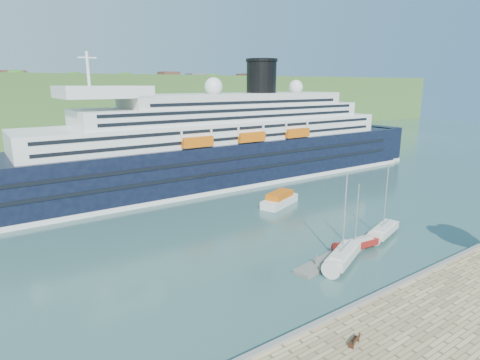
% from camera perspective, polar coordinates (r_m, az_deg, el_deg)
% --- Properties ---
extents(ground, '(400.00, 400.00, 0.00)m').
position_cam_1_polar(ground, '(48.20, 24.07, -13.18)').
color(ground, '#2B4D49').
rests_on(ground, ground).
extents(far_hillside, '(400.00, 50.00, 24.00)m').
position_cam_1_polar(far_hillside, '(170.34, -22.72, 9.59)').
color(far_hillside, '#2F5B24').
rests_on(far_hillside, ground).
extents(quay_coping, '(220.00, 0.50, 0.30)m').
position_cam_1_polar(quay_coping, '(47.63, 24.42, -12.01)').
color(quay_coping, slate).
rests_on(quay_coping, promenade).
extents(cruise_ship, '(116.27, 18.63, 26.05)m').
position_cam_1_polar(cruise_ship, '(83.94, -3.70, 8.27)').
color(cruise_ship, black).
rests_on(cruise_ship, ground).
extents(park_bench, '(1.46, 0.94, 0.87)m').
position_cam_1_polar(park_bench, '(34.52, 15.91, -21.00)').
color(park_bench, '#3F2212').
rests_on(park_bench, promenade).
extents(floating_pontoon, '(18.22, 4.87, 0.40)m').
position_cam_1_polar(floating_pontoon, '(52.71, 14.64, -9.83)').
color(floating_pontoon, slate).
rests_on(floating_pontoon, ground).
extents(sailboat_white_near, '(8.38, 5.32, 10.52)m').
position_cam_1_polar(sailboat_white_near, '(47.93, 14.78, -5.73)').
color(sailboat_white_near, silver).
rests_on(sailboat_white_near, ground).
extents(sailboat_red, '(6.62, 2.44, 8.37)m').
position_cam_1_polar(sailboat_red, '(52.69, 16.59, -5.33)').
color(sailboat_red, maroon).
rests_on(sailboat_red, ground).
extents(sailboat_white_far, '(7.91, 4.27, 9.85)m').
position_cam_1_polar(sailboat_white_far, '(58.26, 20.12, -3.03)').
color(sailboat_white_far, silver).
rests_on(sailboat_white_far, ground).
extents(tender_launch, '(9.11, 5.80, 2.38)m').
position_cam_1_polar(tender_launch, '(70.33, 5.66, -2.64)').
color(tender_launch, '#CE5A0C').
rests_on(tender_launch, ground).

